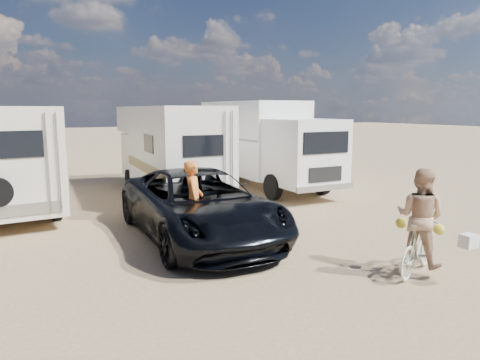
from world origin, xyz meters
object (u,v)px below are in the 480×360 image
bike_woman (418,247)px  rider_man (194,207)px  box_truck (266,145)px  bike_parked (293,179)px  dark_suv (199,205)px  rv_left (6,159)px  rv_main (167,152)px  cooler (237,216)px  crate (227,201)px  rider_woman (420,226)px  bike_man (194,224)px

bike_woman → rider_man: (-3.10, 3.58, 0.38)m
box_truck → bike_parked: 1.82m
dark_suv → rv_left: bearing=127.9°
rv_left → dark_suv: rv_left is taller
rv_main → box_truck: size_ratio=1.01×
dark_suv → cooler: 1.78m
box_truck → bike_woman: bearing=-103.0°
dark_suv → bike_parked: dark_suv is taller
crate → cooler: bearing=-108.2°
box_truck → rv_left: bearing=178.9°
dark_suv → rider_man: rider_man is taller
rider_woman → cooler: rider_woman is taller
box_truck → dark_suv: box_truck is taller
box_truck → dark_suv: (-5.03, -5.34, -0.87)m
dark_suv → cooler: size_ratio=12.10×
box_truck → cooler: box_truck is taller
rv_left → dark_suv: bearing=-57.7°
bike_parked → crate: size_ratio=3.93×
bike_man → dark_suv: bearing=-11.6°
rider_man → crate: (2.40, 3.22, -0.69)m
bike_woman → rv_left: bearing=13.0°
dark_suv → bike_parked: size_ratio=3.05×
box_truck → bike_parked: box_truck is taller
box_truck → bike_woman: 9.73m
rv_left → bike_man: 7.17m
rider_man → rider_woman: 4.73m
box_truck → bike_parked: bearing=-73.3°
rv_main → bike_woman: size_ratio=4.46×
dark_suv → rider_man: 0.58m
rider_man → crate: rider_man is taller
dark_suv → crate: dark_suv is taller
rider_man → rider_woman: size_ratio=0.97×
dark_suv → bike_man: 0.66m
rv_main → box_truck: (3.97, -0.16, 0.10)m
rv_left → bike_man: bearing=-62.0°
rider_woman → bike_man: bearing=18.7°
cooler → rv_main: bearing=78.3°
rider_man → cooler: size_ratio=3.65×
rv_main → dark_suv: (-1.06, -5.50, -0.77)m
cooler → crate: 2.02m
rv_main → dark_suv: bearing=-97.8°
rv_left → bike_woman: bearing=-58.2°
bike_woman → cooler: (-1.33, 4.87, -0.32)m
bike_man → cooler: bike_man is taller
bike_parked → dark_suv: bearing=127.3°
rv_left → cooler: 7.37m
box_truck → bike_man: bearing=-132.2°
box_truck → crate: size_ratio=15.32×
rv_main → rider_woman: size_ratio=4.13×
rv_main → dark_suv: size_ratio=1.29×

